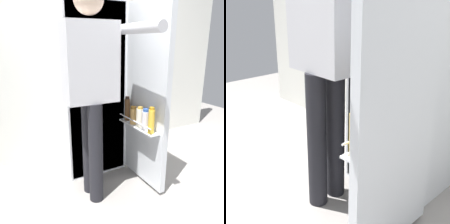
{
  "view_description": "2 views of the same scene",
  "coord_description": "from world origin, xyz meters",
  "views": [
    {
      "loc": [
        -0.94,
        -1.76,
        1.35
      ],
      "look_at": [
        -0.02,
        -0.05,
        0.76
      ],
      "focal_mm": 38.17,
      "sensor_mm": 36.0,
      "label": 1
    },
    {
      "loc": [
        1.13,
        -1.18,
        1.3
      ],
      "look_at": [
        -0.03,
        -0.1,
        0.68
      ],
      "focal_mm": 49.69,
      "sensor_mm": 36.0,
      "label": 2
    }
  ],
  "objects": [
    {
      "name": "ground_plane",
      "position": [
        0.0,
        0.0,
        0.0
      ],
      "size": [
        6.75,
        6.75,
        0.0
      ],
      "primitive_type": "plane",
      "color": "gray"
    },
    {
      "name": "refrigerator",
      "position": [
        0.03,
        0.53,
        0.85
      ],
      "size": [
        0.68,
        1.25,
        1.71
      ],
      "color": "silver",
      "rests_on": "ground_plane"
    },
    {
      "name": "person",
      "position": [
        -0.19,
        -0.04,
        1.06
      ],
      "size": [
        0.55,
        0.76,
        1.75
      ],
      "color": "black",
      "rests_on": "ground_plane"
    }
  ]
}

